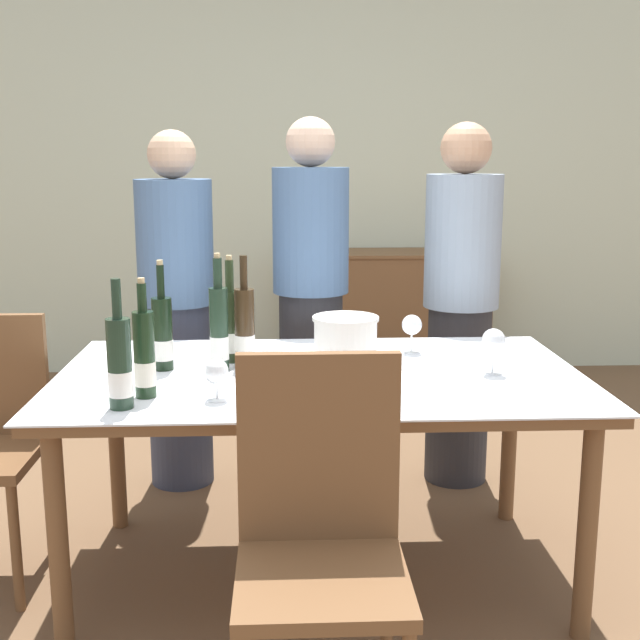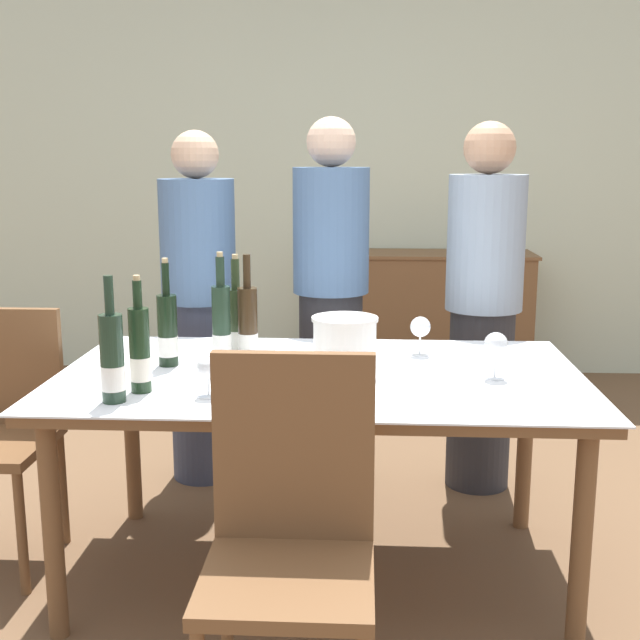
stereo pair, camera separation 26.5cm
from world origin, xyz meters
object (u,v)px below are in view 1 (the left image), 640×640
wine_bottle_0 (144,356)px  wine_bottle_1 (163,335)px  sideboard_cabinet (390,315)px  dining_table (320,391)px  person_guest_left (311,305)px  wine_glass_3 (412,326)px  wine_glass_1 (217,373)px  wine_glass_0 (272,360)px  chair_near_front (320,525)px  wine_glass_2 (493,342)px  wine_bottle_4 (245,330)px  wine_bottle_3 (120,365)px  wine_bottle_2 (230,327)px  wine_bottle_5 (219,330)px  person_guest_right (461,306)px  ice_bucket (345,344)px  person_host (177,312)px

wine_bottle_0 → wine_bottle_1: bearing=88.7°
sideboard_cabinet → wine_bottle_1: bearing=-114.0°
dining_table → person_guest_left: size_ratio=1.08×
wine_glass_3 → wine_glass_1: bearing=-140.0°
wine_glass_3 → wine_glass_0: bearing=-135.1°
chair_near_front → wine_bottle_1: bearing=121.8°
wine_bottle_1 → wine_glass_2: 1.11m
sideboard_cabinet → wine_glass_1: bearing=-107.5°
wine_bottle_4 → wine_glass_0: 0.34m
wine_bottle_3 → wine_glass_1: (0.27, 0.07, -0.04)m
wine_bottle_2 → wine_bottle_5: bearing=-103.5°
wine_bottle_5 → wine_glass_3: (0.69, 0.23, -0.04)m
wine_bottle_2 → wine_glass_0: size_ratio=2.52×
wine_bottle_4 → person_guest_right: size_ratio=0.24×
dining_table → wine_bottle_1: bearing=172.9°
wine_glass_1 → chair_near_front: bearing=-56.8°
wine_bottle_2 → wine_glass_1: size_ratio=3.00×
wine_bottle_0 → chair_near_front: size_ratio=0.38×
sideboard_cabinet → wine_bottle_4: (-0.84, -2.49, 0.44)m
wine_bottle_2 → person_guest_right: person_guest_right is taller
wine_bottle_4 → wine_glass_1: 0.39m
ice_bucket → person_host: bearing=126.7°
person_guest_left → wine_bottle_1: bearing=-123.9°
wine_bottle_3 → wine_bottle_5: wine_bottle_5 is taller
wine_bottle_0 → wine_bottle_3: size_ratio=0.96×
wine_bottle_2 → wine_bottle_3: same height
wine_bottle_1 → person_host: size_ratio=0.24×
wine_bottle_3 → wine_bottle_1: bearing=82.2°
dining_table → wine_glass_3: bearing=37.2°
wine_glass_2 → person_guest_left: size_ratio=0.10×
chair_near_front → wine_glass_3: bearing=69.0°
ice_bucket → wine_bottle_5: size_ratio=0.55×
wine_glass_2 → wine_glass_3: (-0.22, 0.31, -0.01)m
sideboard_cabinet → chair_near_front: size_ratio=1.35×
wine_bottle_2 → wine_glass_3: wine_bottle_2 is taller
wine_bottle_2 → wine_bottle_3: 0.60m
wine_glass_0 → wine_bottle_1: bearing=140.8°
wine_bottle_4 → chair_near_front: bearing=-74.9°
person_guest_left → wine_bottle_5: bearing=-112.6°
wine_glass_0 → person_guest_left: bearing=81.8°
wine_bottle_4 → person_guest_right: person_guest_right is taller
person_guest_right → wine_glass_0: bearing=-127.0°
dining_table → person_guest_left: person_guest_left is taller
wine_bottle_4 → wine_glass_3: size_ratio=2.72×
wine_bottle_3 → wine_glass_1: wine_bottle_3 is taller
wine_bottle_1 → wine_glass_3: bearing=12.8°
wine_bottle_3 → wine_glass_2: 1.21m
wine_bottle_4 → person_guest_left: (0.26, 0.78, -0.06)m
wine_bottle_5 → sideboard_cabinet: bearing=70.0°
wine_glass_2 → person_guest_left: (-0.57, 0.90, -0.04)m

